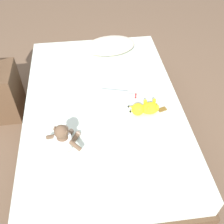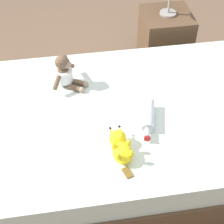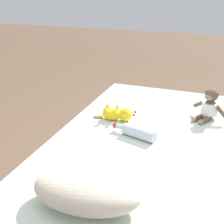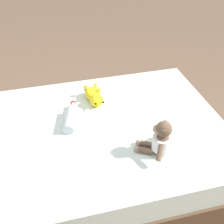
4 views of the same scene
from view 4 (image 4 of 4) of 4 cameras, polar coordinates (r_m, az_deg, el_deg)
ground_plane at (r=2.39m, az=-5.39°, el=-12.17°), size 16.00×16.00×0.00m
bed at (r=2.22m, az=-5.72°, el=-8.29°), size 1.34×2.05×0.46m
plush_monkey at (r=1.87m, az=8.94°, el=-5.18°), size 0.26×0.25×0.24m
plush_yellow_creature at (r=2.32m, az=-3.32°, el=2.96°), size 0.33×0.12×0.10m
glass_bottle at (r=2.12m, az=-7.68°, el=-1.22°), size 0.32×0.14×0.08m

